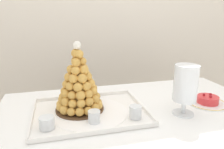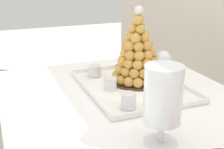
# 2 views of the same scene
# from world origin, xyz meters

# --- Properties ---
(buffet_table) EXTENTS (1.38, 0.95, 0.77)m
(buffet_table) POSITION_xyz_m (0.00, 0.00, 0.68)
(buffet_table) COLOR brown
(buffet_table) RESTS_ON ground_plane
(serving_tray) EXTENTS (0.53, 0.41, 0.02)m
(serving_tray) POSITION_xyz_m (-0.23, 0.08, 0.78)
(serving_tray) COLOR white
(serving_tray) RESTS_ON buffet_table
(croquembouche) EXTENTS (0.24, 0.24, 0.34)m
(croquembouche) POSITION_xyz_m (-0.28, 0.12, 0.91)
(croquembouche) COLOR #4C331E
(croquembouche) RESTS_ON serving_tray
(dessert_cup_left) EXTENTS (0.06, 0.06, 0.05)m
(dessert_cup_left) POSITION_xyz_m (-0.43, -0.03, 0.80)
(dessert_cup_left) COLOR silver
(dessert_cup_left) RESTS_ON serving_tray
(dessert_cup_mid_left) EXTENTS (0.05, 0.05, 0.05)m
(dessert_cup_mid_left) POSITION_xyz_m (-0.23, -0.03, 0.80)
(dessert_cup_mid_left) COLOR silver
(dessert_cup_mid_left) RESTS_ON serving_tray
(dessert_cup_centre) EXTENTS (0.06, 0.06, 0.06)m
(dessert_cup_centre) POSITION_xyz_m (-0.04, -0.03, 0.81)
(dessert_cup_centre) COLOR silver
(dessert_cup_centre) RESTS_ON serving_tray
(macaron_goblet) EXTENTS (0.11, 0.11, 0.24)m
(macaron_goblet) POSITION_xyz_m (0.20, -0.04, 0.92)
(macaron_goblet) COLOR white
(macaron_goblet) RESTS_ON buffet_table
(wine_glass) EXTENTS (0.08, 0.08, 0.15)m
(wine_glass) POSITION_xyz_m (-0.23, 0.22, 0.88)
(wine_glass) COLOR silver
(wine_glass) RESTS_ON buffet_table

